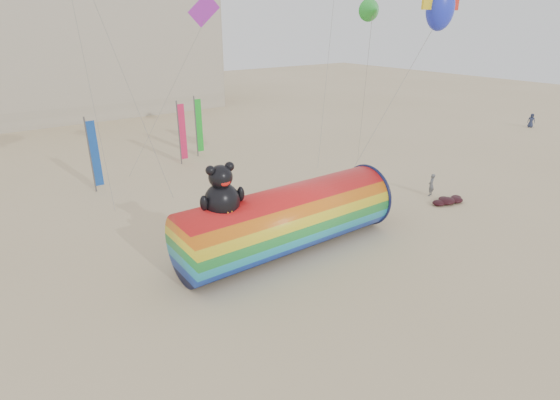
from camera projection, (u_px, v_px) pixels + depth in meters
ground at (289, 255)px, 22.02m from camera, size 160.00×160.00×0.00m
windsock_assembly at (288, 217)px, 21.98m from camera, size 11.68×3.56×5.38m
kite_handler at (431, 185)px, 29.30m from camera, size 0.65×0.54×1.53m
fabric_bundle at (448, 200)px, 28.31m from camera, size 2.62×1.35×0.41m
festival_banners at (162, 136)px, 34.02m from camera, size 10.21×3.81×5.20m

